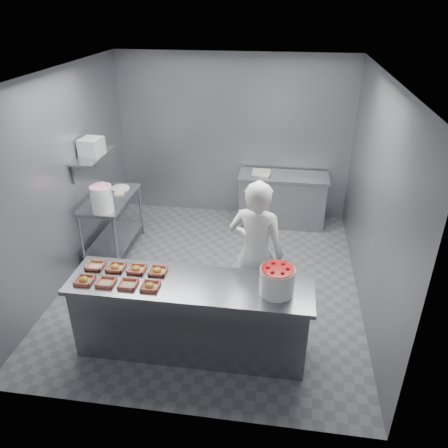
{
  "coord_description": "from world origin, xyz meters",
  "views": [
    {
      "loc": [
        0.91,
        -5.03,
        3.59
      ],
      "look_at": [
        0.2,
        -0.2,
        1.02
      ],
      "focal_mm": 35.0,
      "sensor_mm": 36.0,
      "label": 1
    }
  ],
  "objects_px": {
    "prep_table": "(112,216)",
    "tray_3": "(150,286)",
    "tray_2": "(128,284)",
    "back_counter": "(282,199)",
    "glaze_bucket": "(102,198)",
    "tray_0": "(84,280)",
    "appliance": "(92,146)",
    "tray_6": "(136,269)",
    "tray_5": "(116,267)",
    "strawberry_tub": "(277,280)",
    "service_counter": "(191,316)",
    "worker": "(256,253)",
    "tray_1": "(106,282)",
    "tray_4": "(95,266)",
    "tray_7": "(158,271)"
  },
  "relations": [
    {
      "from": "tray_3",
      "to": "tray_6",
      "type": "height_order",
      "value": "same"
    },
    {
      "from": "tray_6",
      "to": "worker",
      "type": "height_order",
      "value": "worker"
    },
    {
      "from": "tray_5",
      "to": "appliance",
      "type": "relative_size",
      "value": 0.59
    },
    {
      "from": "worker",
      "to": "glaze_bucket",
      "type": "xyz_separation_m",
      "value": [
        -2.21,
        0.84,
        0.18
      ]
    },
    {
      "from": "tray_3",
      "to": "tray_5",
      "type": "distance_m",
      "value": 0.56
    },
    {
      "from": "prep_table",
      "to": "tray_3",
      "type": "xyz_separation_m",
      "value": [
        1.26,
        -2.09,
        0.33
      ]
    },
    {
      "from": "strawberry_tub",
      "to": "worker",
      "type": "bearing_deg",
      "value": 110.54
    },
    {
      "from": "service_counter",
      "to": "worker",
      "type": "height_order",
      "value": "worker"
    },
    {
      "from": "tray_0",
      "to": "tray_6",
      "type": "xyz_separation_m",
      "value": [
        0.48,
        0.28,
        0.0
      ]
    },
    {
      "from": "tray_5",
      "to": "appliance",
      "type": "xyz_separation_m",
      "value": [
        -0.95,
        1.81,
        0.76
      ]
    },
    {
      "from": "service_counter",
      "to": "tray_3",
      "type": "relative_size",
      "value": 13.88
    },
    {
      "from": "prep_table",
      "to": "tray_2",
      "type": "distance_m",
      "value": 2.35
    },
    {
      "from": "tray_2",
      "to": "tray_5",
      "type": "xyz_separation_m",
      "value": [
        -0.24,
        0.28,
        0.0
      ]
    },
    {
      "from": "tray_0",
      "to": "tray_7",
      "type": "relative_size",
      "value": 1.0
    },
    {
      "from": "back_counter",
      "to": "tray_4",
      "type": "bearing_deg",
      "value": -122.82
    },
    {
      "from": "back_counter",
      "to": "tray_0",
      "type": "bearing_deg",
      "value": -120.63
    },
    {
      "from": "tray_0",
      "to": "tray_3",
      "type": "bearing_deg",
      "value": 0.0
    },
    {
      "from": "prep_table",
      "to": "appliance",
      "type": "height_order",
      "value": "appliance"
    },
    {
      "from": "prep_table",
      "to": "tray_3",
      "type": "bearing_deg",
      "value": -58.89
    },
    {
      "from": "tray_3",
      "to": "tray_6",
      "type": "bearing_deg",
      "value": 130.35
    },
    {
      "from": "service_counter",
      "to": "back_counter",
      "type": "xyz_separation_m",
      "value": [
        0.9,
        3.25,
        -0.0
      ]
    },
    {
      "from": "tray_5",
      "to": "strawberry_tub",
      "type": "distance_m",
      "value": 1.79
    },
    {
      "from": "tray_7",
      "to": "tray_1",
      "type": "bearing_deg",
      "value": -149.37
    },
    {
      "from": "tray_0",
      "to": "strawberry_tub",
      "type": "relative_size",
      "value": 0.53
    },
    {
      "from": "worker",
      "to": "tray_0",
      "type": "bearing_deg",
      "value": 37.5
    },
    {
      "from": "service_counter",
      "to": "glaze_bucket",
      "type": "height_order",
      "value": "glaze_bucket"
    },
    {
      "from": "prep_table",
      "to": "back_counter",
      "type": "relative_size",
      "value": 0.8
    },
    {
      "from": "tray_0",
      "to": "tray_2",
      "type": "distance_m",
      "value": 0.48
    },
    {
      "from": "tray_0",
      "to": "tray_3",
      "type": "distance_m",
      "value": 0.72
    },
    {
      "from": "prep_table",
      "to": "tray_6",
      "type": "distance_m",
      "value": 2.1
    },
    {
      "from": "back_counter",
      "to": "tray_5",
      "type": "xyz_separation_m",
      "value": [
        -1.77,
        -3.11,
        0.47
      ]
    },
    {
      "from": "tray_3",
      "to": "tray_1",
      "type": "bearing_deg",
      "value": 180.0
    },
    {
      "from": "tray_2",
      "to": "worker",
      "type": "height_order",
      "value": "worker"
    },
    {
      "from": "back_counter",
      "to": "tray_4",
      "type": "xyz_separation_m",
      "value": [
        -2.0,
        -3.11,
        0.47
      ]
    },
    {
      "from": "back_counter",
      "to": "glaze_bucket",
      "type": "bearing_deg",
      "value": -144.79
    },
    {
      "from": "back_counter",
      "to": "tray_2",
      "type": "distance_m",
      "value": 3.75
    },
    {
      "from": "tray_7",
      "to": "strawberry_tub",
      "type": "bearing_deg",
      "value": -7.47
    },
    {
      "from": "service_counter",
      "to": "strawberry_tub",
      "type": "bearing_deg",
      "value": -1.81
    },
    {
      "from": "tray_4",
      "to": "strawberry_tub",
      "type": "distance_m",
      "value": 2.02
    },
    {
      "from": "tray_1",
      "to": "tray_2",
      "type": "relative_size",
      "value": 1.0
    },
    {
      "from": "service_counter",
      "to": "tray_5",
      "type": "height_order",
      "value": "tray_5"
    },
    {
      "from": "tray_6",
      "to": "worker",
      "type": "distance_m",
      "value": 1.38
    },
    {
      "from": "tray_2",
      "to": "appliance",
      "type": "bearing_deg",
      "value": 119.73
    },
    {
      "from": "strawberry_tub",
      "to": "appliance",
      "type": "distance_m",
      "value": 3.43
    },
    {
      "from": "service_counter",
      "to": "prep_table",
      "type": "xyz_separation_m",
      "value": [
        -1.65,
        1.95,
        0.14
      ]
    },
    {
      "from": "back_counter",
      "to": "tray_6",
      "type": "distance_m",
      "value": 3.5
    },
    {
      "from": "prep_table",
      "to": "tray_7",
      "type": "distance_m",
      "value": 2.23
    },
    {
      "from": "tray_3",
      "to": "appliance",
      "type": "bearing_deg",
      "value": 124.38
    },
    {
      "from": "prep_table",
      "to": "tray_2",
      "type": "xyz_separation_m",
      "value": [
        1.03,
        -2.09,
        0.33
      ]
    },
    {
      "from": "glaze_bucket",
      "to": "worker",
      "type": "bearing_deg",
      "value": -20.74
    }
  ]
}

